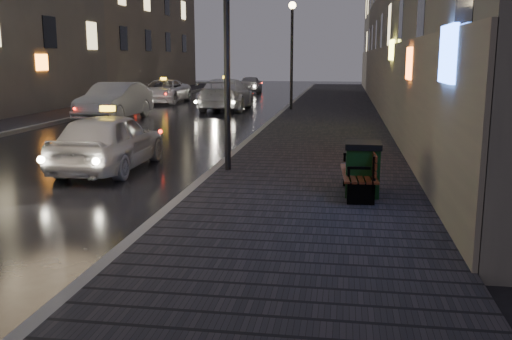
{
  "coord_description": "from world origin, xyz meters",
  "views": [
    {
      "loc": [
        4.52,
        -6.94,
        2.75
      ],
      "look_at": [
        3.05,
        2.54,
        0.85
      ],
      "focal_mm": 40.0,
      "sensor_mm": 36.0,
      "label": 1
    }
  ],
  "objects": [
    {
      "name": "lamp_far",
      "position": [
        1.85,
        22.0,
        3.49
      ],
      "size": [
        0.36,
        0.36,
        5.28
      ],
      "color": "black",
      "rests_on": "sidewalk"
    },
    {
      "name": "curb_far",
      "position": [
        -7.4,
        21.0,
        0.07
      ],
      "size": [
        0.2,
        58.0,
        0.15
      ],
      "primitive_type": "cube",
      "color": "slate",
      "rests_on": "ground"
    },
    {
      "name": "car_left_mid",
      "position": [
        -5.61,
        17.32,
        0.82
      ],
      "size": [
        1.9,
        5.04,
        1.64
      ],
      "primitive_type": "imported",
      "rotation": [
        0.0,
        0.0,
        -0.03
      ],
      "color": "#A0A0A8",
      "rests_on": "ground"
    },
    {
      "name": "trash_bin",
      "position": [
        4.9,
        3.88,
        0.67
      ],
      "size": [
        0.68,
        0.68,
        1.03
      ],
      "rotation": [
        0.0,
        0.0,
        -0.0
      ],
      "color": "black",
      "rests_on": "sidewalk"
    },
    {
      "name": "car_far",
      "position": [
        -2.73,
        37.2,
        0.67
      ],
      "size": [
        1.85,
        4.04,
        1.34
      ],
      "primitive_type": "imported",
      "rotation": [
        0.0,
        0.0,
        3.21
      ],
      "color": "#A0A0A8",
      "rests_on": "ground"
    },
    {
      "name": "curb",
      "position": [
        1.5,
        21.0,
        0.07
      ],
      "size": [
        0.2,
        58.0,
        0.15
      ],
      "primitive_type": "cube",
      "color": "slate",
      "rests_on": "ground"
    },
    {
      "name": "bench",
      "position": [
        4.89,
        3.9,
        0.6
      ],
      "size": [
        0.7,
        1.8,
        0.91
      ],
      "rotation": [
        0.0,
        0.0,
        0.05
      ],
      "color": "black",
      "rests_on": "sidewalk"
    },
    {
      "name": "sidewalk",
      "position": [
        3.9,
        21.0,
        0.07
      ],
      "size": [
        4.6,
        58.0,
        0.15
      ],
      "primitive_type": "cube",
      "color": "black",
      "rests_on": "ground"
    },
    {
      "name": "lamp_near",
      "position": [
        1.85,
        6.0,
        3.49
      ],
      "size": [
        0.36,
        0.36,
        5.28
      ],
      "color": "black",
      "rests_on": "sidewalk"
    },
    {
      "name": "sidewalk_far",
      "position": [
        -8.7,
        21.0,
        0.07
      ],
      "size": [
        2.4,
        58.0,
        0.15
      ],
      "primitive_type": "cube",
      "color": "black",
      "rests_on": "ground"
    },
    {
      "name": "taxi_far",
      "position": [
        -6.43,
        26.92,
        0.7
      ],
      "size": [
        2.34,
        5.07,
        1.41
      ],
      "primitive_type": "imported",
      "rotation": [
        0.0,
        0.0,
        0.0
      ],
      "color": "white",
      "rests_on": "ground"
    },
    {
      "name": "taxi_mid",
      "position": [
        -1.68,
        22.86,
        0.82
      ],
      "size": [
        2.43,
        5.72,
        1.65
      ],
      "primitive_type": "imported",
      "rotation": [
        0.0,
        0.0,
        3.16
      ],
      "color": "silver",
      "rests_on": "ground"
    },
    {
      "name": "taxi_near",
      "position": [
        -1.18,
        6.24,
        0.73
      ],
      "size": [
        1.79,
        4.29,
        1.45
      ],
      "primitive_type": "imported",
      "rotation": [
        0.0,
        0.0,
        3.16
      ],
      "color": "silver",
      "rests_on": "ground"
    },
    {
      "name": "building_far_c",
      "position": [
        -13.5,
        39.0,
        5.5
      ],
      "size": [
        6.0,
        22.0,
        11.0
      ],
      "primitive_type": "cube",
      "color": "#6B6051",
      "rests_on": "ground"
    },
    {
      "name": "ground",
      "position": [
        0.0,
        0.0,
        0.0
      ],
      "size": [
        120.0,
        120.0,
        0.0
      ],
      "primitive_type": "plane",
      "color": "black",
      "rests_on": "ground"
    }
  ]
}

